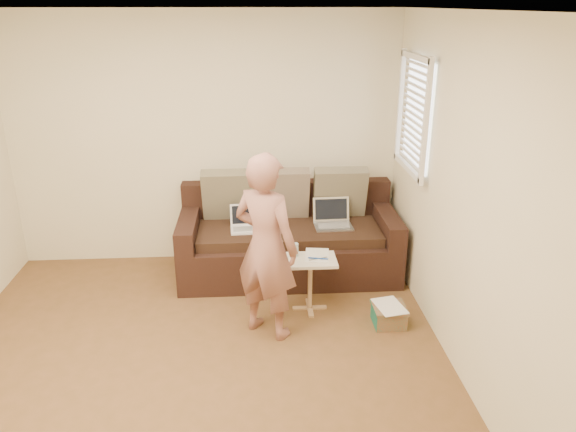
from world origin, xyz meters
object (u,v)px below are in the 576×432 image
at_px(laptop_silver, 333,227).
at_px(person, 266,247).
at_px(sofa, 289,235).
at_px(laptop_white, 247,230).
at_px(drinking_glass, 295,250).
at_px(side_table, 310,284).
at_px(striped_box, 389,315).

xyz_separation_m(laptop_silver, person, (-0.71, -1.05, 0.27)).
relative_size(sofa, person, 1.39).
height_order(laptop_white, drinking_glass, laptop_white).
distance_m(laptop_silver, drinking_glass, 0.77).
relative_size(sofa, side_table, 4.33).
distance_m(sofa, laptop_white, 0.44).
xyz_separation_m(laptop_silver, side_table, (-0.31, -0.70, -0.27)).
bearing_deg(striped_box, side_table, 155.28).
bearing_deg(laptop_silver, person, -126.31).
bearing_deg(striped_box, person, -177.98).
relative_size(laptop_silver, striped_box, 1.30).
xyz_separation_m(person, striped_box, (1.07, 0.04, -0.70)).
xyz_separation_m(sofa, laptop_silver, (0.45, -0.04, 0.10)).
bearing_deg(person, striped_box, -142.91).
height_order(side_table, drinking_glass, drinking_glass).
height_order(laptop_white, striped_box, laptop_white).
xyz_separation_m(laptop_silver, drinking_glass, (-0.44, -0.63, 0.05)).
relative_size(drinking_glass, striped_box, 0.42).
relative_size(sofa, striped_box, 7.66).
distance_m(laptop_silver, person, 1.29).
distance_m(sofa, drinking_glass, 0.69).
height_order(sofa, laptop_white, sofa).
relative_size(laptop_silver, laptop_white, 1.15).
bearing_deg(laptop_white, striped_box, -41.38).
height_order(laptop_silver, side_table, laptop_silver).
distance_m(sofa, striped_box, 1.37).
bearing_deg(person, drinking_glass, -87.70).
height_order(drinking_glass, striped_box, drinking_glass).
height_order(laptop_white, side_table, laptop_white).
bearing_deg(drinking_glass, striped_box, -25.17).
bearing_deg(side_table, sofa, 100.85).
bearing_deg(sofa, laptop_white, -169.99).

